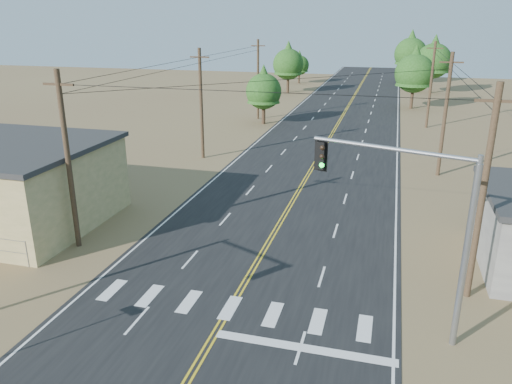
% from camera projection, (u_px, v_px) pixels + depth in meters
% --- Properties ---
extents(road, '(15.00, 200.00, 0.02)m').
position_uv_depth(road, '(310.00, 172.00, 42.65)').
color(road, black).
rests_on(road, ground).
extents(utility_pole_left_near, '(1.80, 0.30, 10.00)m').
position_uv_depth(utility_pole_left_near, '(68.00, 160.00, 27.18)').
color(utility_pole_left_near, '#4C3826').
rests_on(utility_pole_left_near, ground).
extents(utility_pole_left_mid, '(1.80, 0.30, 10.00)m').
position_uv_depth(utility_pole_left_mid, '(201.00, 103.00, 45.40)').
color(utility_pole_left_mid, '#4C3826').
rests_on(utility_pole_left_mid, ground).
extents(utility_pole_left_far, '(1.80, 0.30, 10.00)m').
position_uv_depth(utility_pole_left_far, '(258.00, 79.00, 63.62)').
color(utility_pole_left_far, '#4C3826').
rests_on(utility_pole_left_far, ground).
extents(utility_pole_right_near, '(1.80, 0.30, 10.00)m').
position_uv_depth(utility_pole_right_near, '(483.00, 194.00, 21.96)').
color(utility_pole_right_near, '#4C3826').
rests_on(utility_pole_right_near, ground).
extents(utility_pole_right_mid, '(1.80, 0.30, 10.00)m').
position_uv_depth(utility_pole_right_mid, '(445.00, 114.00, 40.18)').
color(utility_pole_right_mid, '#4C3826').
rests_on(utility_pole_right_mid, ground).
extents(utility_pole_right_far, '(1.80, 0.30, 10.00)m').
position_uv_depth(utility_pole_right_far, '(431.00, 84.00, 58.40)').
color(utility_pole_right_far, '#4C3826').
rests_on(utility_pole_right_far, ground).
extents(signal_mast_right, '(6.35, 2.27, 7.88)m').
position_uv_depth(signal_mast_right, '(419.00, 211.00, 19.37)').
color(signal_mast_right, gray).
rests_on(signal_mast_right, ground).
extents(tree_left_near, '(4.35, 4.35, 7.26)m').
position_uv_depth(tree_left_near, '(264.00, 88.00, 60.80)').
color(tree_left_near, '#3F2D1E').
rests_on(tree_left_near, ground).
extents(tree_left_mid, '(5.32, 5.32, 8.87)m').
position_uv_depth(tree_left_mid, '(288.00, 61.00, 86.58)').
color(tree_left_mid, '#3F2D1E').
rests_on(tree_left_mid, ground).
extents(tree_left_far, '(3.88, 3.88, 6.47)m').
position_uv_depth(tree_left_far, '(299.00, 63.00, 99.76)').
color(tree_left_far, '#3F2D1E').
rests_on(tree_left_far, ground).
extents(tree_right_near, '(5.47, 5.47, 9.11)m').
position_uv_depth(tree_right_near, '(415.00, 69.00, 70.88)').
color(tree_right_near, '#3F2D1E').
rests_on(tree_right_near, ground).
extents(tree_right_mid, '(5.99, 5.99, 9.98)m').
position_uv_depth(tree_right_mid, '(434.00, 57.00, 85.90)').
color(tree_right_mid, '#3F2D1E').
rests_on(tree_right_mid, ground).
extents(tree_right_far, '(6.29, 6.29, 10.49)m').
position_uv_depth(tree_right_far, '(411.00, 51.00, 98.66)').
color(tree_right_far, '#3F2D1E').
rests_on(tree_right_far, ground).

